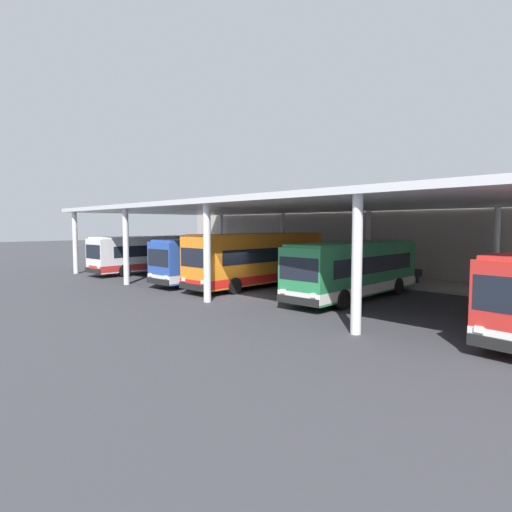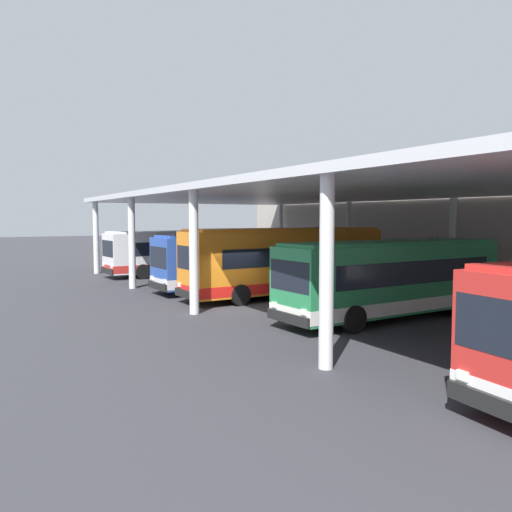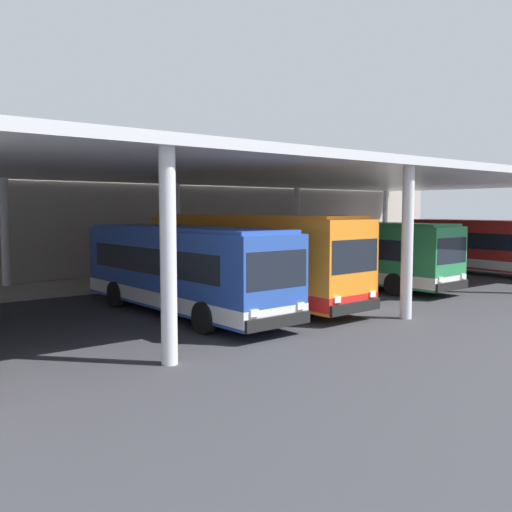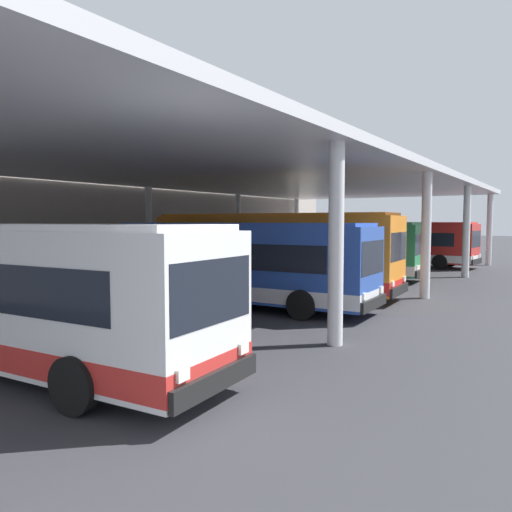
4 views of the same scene
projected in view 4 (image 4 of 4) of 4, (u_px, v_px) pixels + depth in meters
ground_plane at (367, 294)px, 21.90m from camera, size 200.00×200.00×0.00m
platform_kerb at (171, 276)px, 28.25m from camera, size 42.00×4.50×0.18m
station_building_facade at (131, 220)px, 29.78m from camera, size 48.00×1.60×6.65m
canopy_shelter at (263, 180)px, 24.50m from camera, size 40.00×17.00×5.55m
bus_nearest_bay at (17, 293)px, 10.71m from camera, size 3.17×10.66×3.17m
bus_second_bay at (239, 263)px, 18.60m from camera, size 2.99×10.61×3.17m
bus_middle_bay at (272, 252)px, 21.81m from camera, size 3.07×11.43×3.57m
bus_far_bay at (327, 249)px, 28.11m from camera, size 3.08×10.64×3.17m
bus_departing at (400, 243)px, 35.74m from camera, size 3.28×10.68×3.17m
bench_waiting at (216, 261)px, 31.83m from camera, size 1.80×0.45×0.92m
trash_bin at (191, 264)px, 29.53m from camera, size 0.52×0.52×0.98m
banner_sign at (194, 243)px, 28.55m from camera, size 0.70×0.12×3.20m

